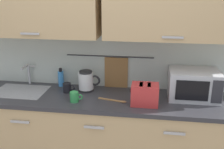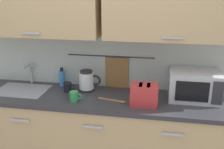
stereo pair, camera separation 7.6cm
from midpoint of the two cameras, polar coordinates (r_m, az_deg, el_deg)
The scene contains 10 objects.
counter_unit at distance 2.78m, azimuth -1.79°, elevation -13.14°, with size 2.53×0.64×0.90m.
back_wall_assembly at distance 2.62m, azimuth -0.73°, elevation 9.88°, with size 3.70×0.41×2.50m.
sink_faucet at distance 2.99m, azimuth -16.52°, elevation 0.79°, with size 0.09×0.17×0.22m.
microwave at distance 2.60m, azimuth 18.00°, elevation -2.19°, with size 0.46×0.35×0.27m.
electric_kettle at distance 2.70m, azimuth -4.60°, elevation -1.35°, with size 0.23×0.16×0.21m.
dish_soap_bottle at distance 2.87m, azimuth -9.91°, elevation -0.66°, with size 0.06×0.06×0.20m.
mug_near_sink at distance 2.70m, azimuth -8.66°, elevation -2.68°, with size 0.12×0.08×0.09m.
toaster at distance 2.39m, azimuth 7.84°, elevation -4.33°, with size 0.26×0.17×0.19m.
mug_by_kettle at distance 2.47m, azimuth -7.21°, elevation -4.68°, with size 0.12×0.08×0.09m.
wooden_spoon at distance 2.47m, azimuth 1.59°, elevation -5.63°, with size 0.27×0.09×0.01m.
Camera 2 is at (0.53, -2.01, 1.91)m, focal length 42.64 mm.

